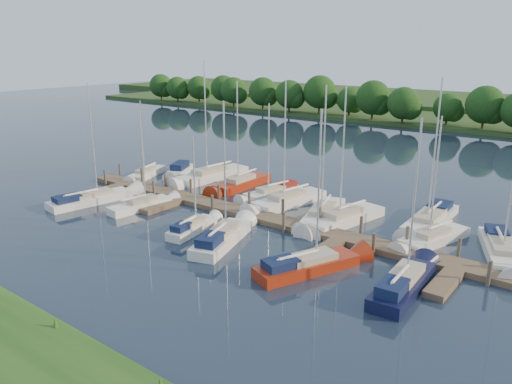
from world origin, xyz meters
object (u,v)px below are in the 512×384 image
Objects in this scene: motorboat at (179,171)px; sailboat_n_5 at (286,203)px; dock at (251,218)px; sailboat_n_0 at (146,174)px; sailboat_s_2 at (193,228)px.

motorboat is 0.49× the size of sailboat_n_5.
dock is 4.84m from sailboat_n_5.
sailboat_n_0 reaches higher than dock.
motorboat is 0.74× the size of sailboat_s_2.
dock is 16.89m from motorboat.
sailboat_s_2 is (-2.04, -9.49, 0.03)m from sailboat_n_5.
sailboat_n_0 is 1.12× the size of sailboat_s_2.
sailboat_n_0 reaches higher than sailboat_s_2.
sailboat_n_5 reaches higher than sailboat_n_0.
sailboat_n_0 is at bearing 166.95° from dock.
sailboat_s_2 is (13.47, -11.70, -0.01)m from motorboat.
sailboat_n_0 is at bearing 141.81° from sailboat_s_2.
dock is 4.75× the size of sailboat_n_0.
motorboat is at bearing 155.36° from dock.
sailboat_n_0 is 3.60m from motorboat.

